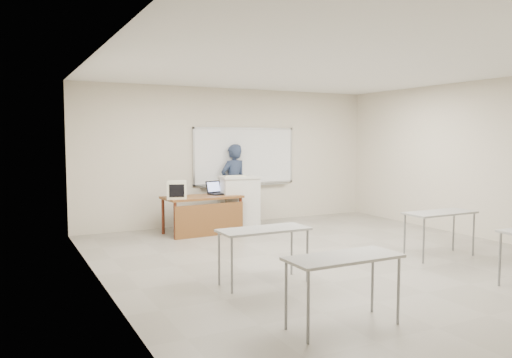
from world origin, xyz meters
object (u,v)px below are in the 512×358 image
whiteboard (245,157)px  podium (239,202)px  laptop (217,191)px  presenter (233,184)px  crt_monitor (177,190)px  keyboard (235,176)px  mouse (226,193)px  instructor_desk (204,206)px

whiteboard → podium: whiteboard is taller
laptop → presenter: size_ratio=0.21×
crt_monitor → laptop: bearing=36.3°
podium → keyboard: keyboard is taller
laptop → whiteboard: bearing=19.5°
whiteboard → podium: 1.30m
mouse → keyboard: bearing=-33.9°
instructor_desk → mouse: bearing=12.7°
whiteboard → podium: (-0.50, -0.77, -0.92)m
podium → crt_monitor: size_ratio=2.66×
whiteboard → instructor_desk: (-1.37, -0.97, -0.92)m
whiteboard → crt_monitor: 2.23m
laptop → presenter: presenter is taller
podium → presenter: (0.18, 0.69, 0.32)m
podium → mouse: bearing=-165.7°
laptop → presenter: (0.65, 0.62, 0.07)m
instructor_desk → keyboard: size_ratio=3.45×
instructor_desk → crt_monitor: 0.66m
mouse → keyboard: keyboard is taller
podium → keyboard: (-0.15, -0.12, 0.57)m
podium → whiteboard: bearing=64.4°
presenter → whiteboard: bearing=-178.7°
instructor_desk → keyboard: bearing=2.7°
whiteboard → laptop: whiteboard is taller
podium → presenter: 0.78m
podium → laptop: 0.53m
instructor_desk → keyboard: keyboard is taller
laptop → instructor_desk: bearing=-162.2°
instructor_desk → crt_monitor: size_ratio=3.65×
podium → presenter: presenter is taller
podium → crt_monitor: bearing=-164.0°
crt_monitor → keyboard: (1.27, 0.09, 0.21)m
crt_monitor → mouse: bearing=28.8°
keyboard → laptop: bearing=159.1°
instructor_desk → podium: size_ratio=1.37×
keyboard → podium: bearing=48.8°
crt_monitor → mouse: (1.10, 0.17, -0.15)m
instructor_desk → presenter: (1.05, 0.89, 0.33)m
whiteboard → instructor_desk: bearing=-144.7°
instructor_desk → crt_monitor: bearing=177.6°
instructor_desk → crt_monitor: crt_monitor is taller
laptop → presenter: 0.90m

